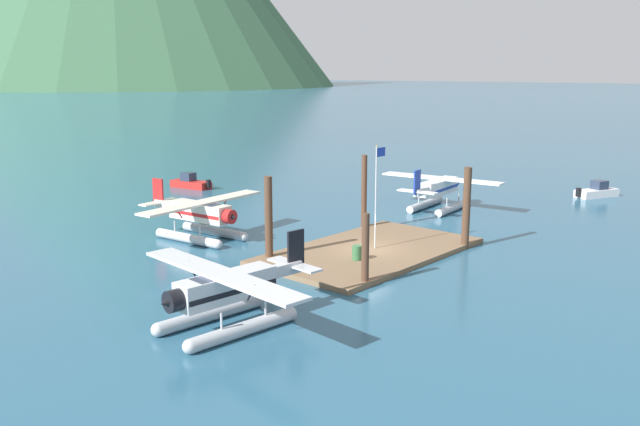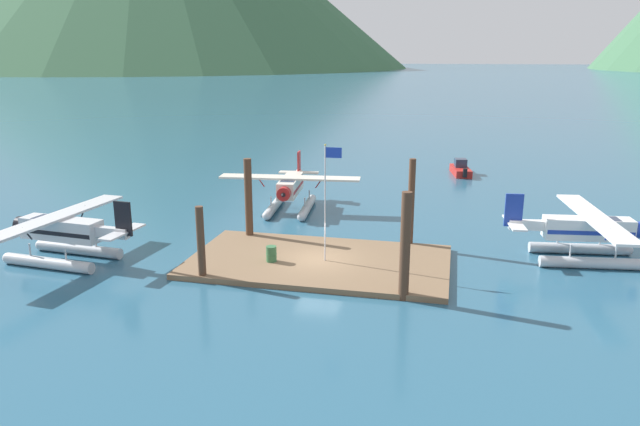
{
  "view_description": "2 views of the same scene",
  "coord_description": "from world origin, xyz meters",
  "px_view_note": "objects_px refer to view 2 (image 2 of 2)",
  "views": [
    {
      "loc": [
        -32.92,
        -24.62,
        11.37
      ],
      "look_at": [
        -0.84,
        3.42,
        2.28
      ],
      "focal_mm": 37.6,
      "sensor_mm": 36.0,
      "label": 1
    },
    {
      "loc": [
        7.08,
        -30.99,
        11.57
      ],
      "look_at": [
        -0.51,
        2.6,
        2.27
      ],
      "focal_mm": 33.56,
      "sensor_mm": 36.0,
      "label": 2
    }
  ],
  "objects_px": {
    "fuel_drum": "(271,254)",
    "seaplane_cream_bow_left": "(290,190)",
    "seaplane_silver_port_aft": "(62,235)",
    "flagpole": "(327,190)",
    "seaplane_white_stbd_fwd": "(588,235)",
    "boat_red_open_north": "(460,169)"
  },
  "relations": [
    {
      "from": "seaplane_silver_port_aft",
      "to": "seaplane_white_stbd_fwd",
      "type": "bearing_deg",
      "value": 12.88
    },
    {
      "from": "flagpole",
      "to": "boat_red_open_north",
      "type": "height_order",
      "value": "flagpole"
    },
    {
      "from": "seaplane_cream_bow_left",
      "to": "boat_red_open_north",
      "type": "bearing_deg",
      "value": 54.04
    },
    {
      "from": "fuel_drum",
      "to": "boat_red_open_north",
      "type": "relative_size",
      "value": 0.18
    },
    {
      "from": "seaplane_cream_bow_left",
      "to": "boat_red_open_north",
      "type": "height_order",
      "value": "seaplane_cream_bow_left"
    },
    {
      "from": "flagpole",
      "to": "seaplane_white_stbd_fwd",
      "type": "bearing_deg",
      "value": 15.8
    },
    {
      "from": "fuel_drum",
      "to": "boat_red_open_north",
      "type": "distance_m",
      "value": 30.83
    },
    {
      "from": "boat_red_open_north",
      "to": "fuel_drum",
      "type": "bearing_deg",
      "value": -109.49
    },
    {
      "from": "flagpole",
      "to": "seaplane_white_stbd_fwd",
      "type": "distance_m",
      "value": 15.06
    },
    {
      "from": "seaplane_white_stbd_fwd",
      "to": "seaplane_cream_bow_left",
      "type": "bearing_deg",
      "value": 160.07
    },
    {
      "from": "fuel_drum",
      "to": "seaplane_silver_port_aft",
      "type": "bearing_deg",
      "value": -171.3
    },
    {
      "from": "fuel_drum",
      "to": "boat_red_open_north",
      "type": "height_order",
      "value": "boat_red_open_north"
    },
    {
      "from": "fuel_drum",
      "to": "seaplane_white_stbd_fwd",
      "type": "xyz_separation_m",
      "value": [
        17.23,
        4.83,
        0.84
      ]
    },
    {
      "from": "seaplane_silver_port_aft",
      "to": "boat_red_open_north",
      "type": "relative_size",
      "value": 2.16
    },
    {
      "from": "fuel_drum",
      "to": "seaplane_cream_bow_left",
      "type": "height_order",
      "value": "seaplane_cream_bow_left"
    },
    {
      "from": "flagpole",
      "to": "seaplane_silver_port_aft",
      "type": "height_order",
      "value": "flagpole"
    },
    {
      "from": "boat_red_open_north",
      "to": "seaplane_cream_bow_left",
      "type": "bearing_deg",
      "value": -125.96
    },
    {
      "from": "seaplane_white_stbd_fwd",
      "to": "boat_red_open_north",
      "type": "bearing_deg",
      "value": 106.0
    },
    {
      "from": "seaplane_cream_bow_left",
      "to": "seaplane_white_stbd_fwd",
      "type": "distance_m",
      "value": 20.65
    },
    {
      "from": "flagpole",
      "to": "fuel_drum",
      "type": "height_order",
      "value": "flagpole"
    },
    {
      "from": "seaplane_white_stbd_fwd",
      "to": "flagpole",
      "type": "bearing_deg",
      "value": -164.2
    },
    {
      "from": "flagpole",
      "to": "seaplane_white_stbd_fwd",
      "type": "relative_size",
      "value": 0.62
    }
  ]
}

